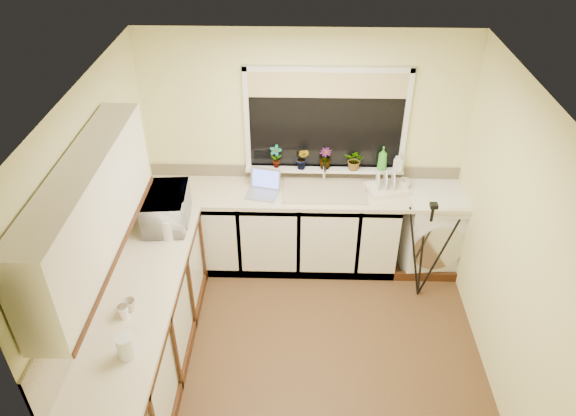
{
  "coord_description": "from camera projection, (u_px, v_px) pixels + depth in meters",
  "views": [
    {
      "loc": [
        -0.04,
        -3.39,
        3.89
      ],
      "look_at": [
        -0.15,
        0.55,
        1.15
      ],
      "focal_mm": 34.09,
      "sensor_mm": 36.0,
      "label": 1
    }
  ],
  "objects": [
    {
      "name": "plant_a",
      "position": [
        276.0,
        157.0,
        5.51
      ],
      "size": [
        0.14,
        0.11,
        0.24
      ],
      "primitive_type": "imported",
      "rotation": [
        0.0,
        0.0,
        -0.18
      ],
      "color": "#999999",
      "rests_on": "windowsill"
    },
    {
      "name": "splashback_back",
      "position": [
        305.0,
        171.0,
        5.67
      ],
      "size": [
        3.2,
        0.02,
        0.14
      ],
      "primitive_type": "cube",
      "color": "beige",
      "rests_on": "wall_back"
    },
    {
      "name": "window_glass",
      "position": [
        326.0,
        120.0,
        5.33
      ],
      "size": [
        1.5,
        0.02,
        1.0
      ],
      "primitive_type": "cube",
      "color": "black",
      "rests_on": "wall_back"
    },
    {
      "name": "splashback_left",
      "position": [
        95.0,
        271.0,
        4.15
      ],
      "size": [
        0.02,
        2.4,
        0.45
      ],
      "primitive_type": "cube",
      "color": "beige",
      "rests_on": "wall_left"
    },
    {
      "name": "laptop",
      "position": [
        264.0,
        187.0,
        5.43
      ],
      "size": [
        0.36,
        0.33,
        0.23
      ],
      "rotation": [
        0.0,
        0.0,
        -0.22
      ],
      "color": "#919298",
      "rests_on": "worktop_back"
    },
    {
      "name": "sink",
      "position": [
        324.0,
        191.0,
        5.46
      ],
      "size": [
        0.82,
        0.46,
        0.03
      ],
      "primitive_type": "cube",
      "color": "tan",
      "rests_on": "worktop_back"
    },
    {
      "name": "microwave",
      "position": [
        166.0,
        208.0,
        4.96
      ],
      "size": [
        0.43,
        0.6,
        0.32
      ],
      "primitive_type": "imported",
      "rotation": [
        0.0,
        0.0,
        1.65
      ],
      "color": "white",
      "rests_on": "worktop_left"
    },
    {
      "name": "wall_right",
      "position": [
        509.0,
        244.0,
        4.27
      ],
      "size": [
        0.0,
        3.0,
        3.0
      ],
      "primitive_type": "plane",
      "rotation": [
        1.57,
        0.0,
        -1.57
      ],
      "color": "beige",
      "rests_on": "ground"
    },
    {
      "name": "windowsill",
      "position": [
        324.0,
        169.0,
        5.58
      ],
      "size": [
        1.6,
        0.14,
        0.03
      ],
      "primitive_type": "cube",
      "color": "white",
      "rests_on": "wall_back"
    },
    {
      "name": "cup_left",
      "position": [
        129.0,
        305.0,
        4.1
      ],
      "size": [
        0.11,
        0.11,
        0.1
      ],
      "primitive_type": "imported",
      "rotation": [
        0.0,
        0.0,
        -0.04
      ],
      "color": "beige",
      "rests_on": "worktop_left"
    },
    {
      "name": "kettle",
      "position": [
        168.0,
        228.0,
        4.82
      ],
      "size": [
        0.15,
        0.15,
        0.19
      ],
      "primitive_type": "cylinder",
      "color": "silver",
      "rests_on": "worktop_left"
    },
    {
      "name": "tripod",
      "position": [
        425.0,
        252.0,
        5.24
      ],
      "size": [
        0.59,
        0.59,
        1.11
      ],
      "primitive_type": null,
      "rotation": [
        0.0,
        0.0,
        0.09
      ],
      "color": "black",
      "rests_on": "floor"
    },
    {
      "name": "wall_back",
      "position": [
        305.0,
        149.0,
        5.54
      ],
      "size": [
        3.2,
        0.0,
        3.2
      ],
      "primitive_type": "plane",
      "rotation": [
        1.57,
        0.0,
        0.0
      ],
      "color": "beige",
      "rests_on": "ground"
    },
    {
      "name": "worktop_back",
      "position": [
        304.0,
        193.0,
        5.49
      ],
      "size": [
        3.2,
        0.6,
        0.04
      ],
      "primitive_type": "cube",
      "color": "beige",
      "rests_on": "base_cabinet_back"
    },
    {
      "name": "plant_b",
      "position": [
        303.0,
        159.0,
        5.48
      ],
      "size": [
        0.16,
        0.15,
        0.24
      ],
      "primitive_type": "imported",
      "rotation": [
        0.0,
        0.0,
        -0.42
      ],
      "color": "#999999",
      "rests_on": "windowsill"
    },
    {
      "name": "window_blind",
      "position": [
        328.0,
        85.0,
        5.1
      ],
      "size": [
        1.5,
        0.02,
        0.25
      ],
      "primitive_type": "cube",
      "color": "tan",
      "rests_on": "wall_back"
    },
    {
      "name": "steel_jar",
      "position": [
        123.0,
        311.0,
        4.04
      ],
      "size": [
        0.08,
        0.08,
        0.11
      ],
      "primitive_type": "cylinder",
      "color": "silver",
      "rests_on": "worktop_left"
    },
    {
      "name": "wall_left",
      "position": [
        103.0,
        237.0,
        4.34
      ],
      "size": [
        0.0,
        3.0,
        3.0
      ],
      "primitive_type": "plane",
      "rotation": [
        1.57,
        0.0,
        1.57
      ],
      "color": "beige",
      "rests_on": "ground"
    },
    {
      "name": "faucet",
      "position": [
        324.0,
        173.0,
        5.55
      ],
      "size": [
        0.03,
        0.03,
        0.24
      ],
      "primitive_type": "cylinder",
      "color": "silver",
      "rests_on": "worktop_back"
    },
    {
      "name": "base_cabinet_left",
      "position": [
        147.0,
        335.0,
        4.54
      ],
      "size": [
        0.54,
        2.4,
        0.86
      ],
      "primitive_type": "cube",
      "color": "silver",
      "rests_on": "floor"
    },
    {
      "name": "cup_back",
      "position": [
        404.0,
        184.0,
        5.5
      ],
      "size": [
        0.16,
        0.16,
        0.1
      ],
      "primitive_type": "imported",
      "rotation": [
        0.0,
        0.0,
        0.33
      ],
      "color": "silver",
      "rests_on": "worktop_back"
    },
    {
      "name": "plant_d",
      "position": [
        355.0,
        160.0,
        5.48
      ],
      "size": [
        0.25,
        0.23,
        0.22
      ],
      "primitive_type": "imported",
      "rotation": [
        0.0,
        0.0,
        -0.4
      ],
      "color": "#999999",
      "rests_on": "windowsill"
    },
    {
      "name": "upper_cabinet",
      "position": [
        90.0,
        210.0,
        3.64
      ],
      "size": [
        0.28,
        1.9,
        0.7
      ],
      "primitive_type": "cube",
      "color": "silver",
      "rests_on": "wall_left"
    },
    {
      "name": "soap_bottle_green",
      "position": [
        383.0,
        158.0,
        5.47
      ],
      "size": [
        0.11,
        0.11,
        0.25
      ],
      "primitive_type": "imported",
      "rotation": [
        0.0,
        0.0,
        -0.12
      ],
      "color": "green",
      "rests_on": "windowsill"
    },
    {
      "name": "wall_front",
      "position": [
        304.0,
        405.0,
        3.07
      ],
      "size": [
        3.2,
        0.0,
        3.2
      ],
      "primitive_type": "plane",
      "rotation": [
        -1.57,
        0.0,
        0.0
      ],
      "color": "beige",
      "rests_on": "ground"
    },
    {
      "name": "ceiling",
      "position": [
        308.0,
        94.0,
        3.61
      ],
      "size": [
        3.2,
        3.2,
        0.0
      ],
      "primitive_type": "plane",
      "rotation": [
        3.14,
        0.0,
        0.0
      ],
      "color": "white",
      "rests_on": "ground"
    },
    {
      "name": "washing_machine",
      "position": [
        432.0,
        227.0,
        5.74
      ],
      "size": [
        0.7,
        0.69,
        0.9
      ],
      "primitive_type": "cube",
      "rotation": [
        0.0,
        0.0,
        0.12
      ],
      "color": "white",
      "rests_on": "floor"
    },
    {
      "name": "plant_c",
      "position": [
        325.0,
        159.0,
        5.5
      ],
      "size": [
        0.15,
        0.15,
        0.22
      ],
      "primitive_type": "imported",
      "rotation": [
        0.0,
        0.0,
        -0.27
      ],
      "color": "#999999",
      "rests_on": "windowsill"
    },
    {
      "name": "floor",
      "position": [
        302.0,
        345.0,
        5.0
      ],
      "size": [
        3.2,
        3.2,
        0.0
      ],
      "primitive_type": "plane",
      "color": "brown",
      "rests_on": "ground"
    },
    {
      "name": "worktop_left",
      "position": [
        138.0,
        296.0,
        4.28
      ],
      "size": [
        0.6,
        2.4,
        0.04
      ],
      "primitive_type": "cube",
      "color": "beige",
      "rests_on": "base_cabinet_left"
    },
    {
      "name": "dish_rack",
      "position": [
        386.0,
        189.0,
        5.47
      ],
      "size": [
        0.45,
        0.38,
        0.06
      ],
      "primitive_type": "cube",
      "rotation": [
        0.0,
        0.0,
        0.27
      ],
      "color": "silver",
      "rests_on": "worktop_back"
    },
    {
      "name": "glass_jug",
      "position": [
        126.0,
        346.0,
        3.72
      ],
      "size": [
        0.12,
        0.12,
        0.18
      ],
      "primitive_type": "cylinder",
      "color": "silver",
      "rests_on": "worktop_left"
    },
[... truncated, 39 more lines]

